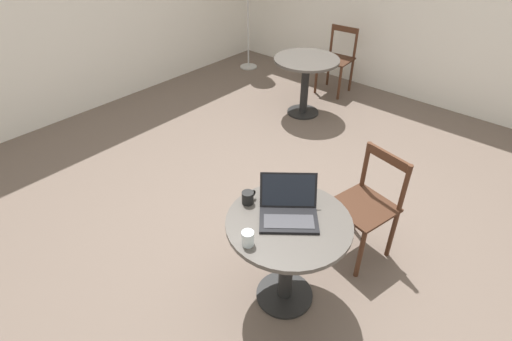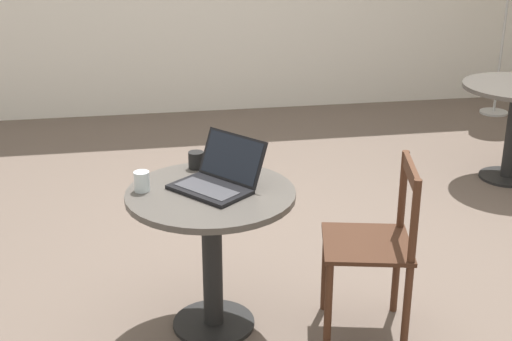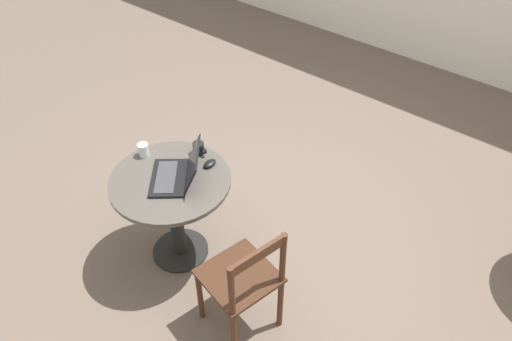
% 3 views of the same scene
% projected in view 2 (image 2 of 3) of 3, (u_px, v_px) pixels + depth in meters
% --- Properties ---
extents(ground_plane, '(16.00, 16.00, 0.00)m').
position_uv_depth(ground_plane, '(289.00, 269.00, 4.03)').
color(ground_plane, '#66564C').
extents(cafe_table_near, '(0.78, 0.78, 0.71)m').
position_uv_depth(cafe_table_near, '(211.00, 225.00, 3.31)').
color(cafe_table_near, black).
rests_on(cafe_table_near, ground_plane).
extents(chair_near_right, '(0.48, 0.48, 0.86)m').
position_uv_depth(chair_near_right, '(375.00, 247.00, 3.31)').
color(chair_near_right, '#472819').
rests_on(chair_near_right, ground_plane).
extents(laptop, '(0.47, 0.47, 0.22)m').
position_uv_depth(laptop, '(217.00, 179.00, 3.27)').
color(laptop, black).
rests_on(laptop, cafe_table_near).
extents(mouse, '(0.06, 0.10, 0.03)m').
position_uv_depth(mouse, '(226.00, 167.00, 3.50)').
color(mouse, black).
rests_on(mouse, cafe_table_near).
extents(mug, '(0.11, 0.08, 0.08)m').
position_uv_depth(mug, '(197.00, 160.00, 3.51)').
color(mug, black).
rests_on(mug, cafe_table_near).
extents(drinking_glass, '(0.07, 0.07, 0.09)m').
position_uv_depth(drinking_glass, '(142.00, 181.00, 3.24)').
color(drinking_glass, silver).
rests_on(drinking_glass, cafe_table_near).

